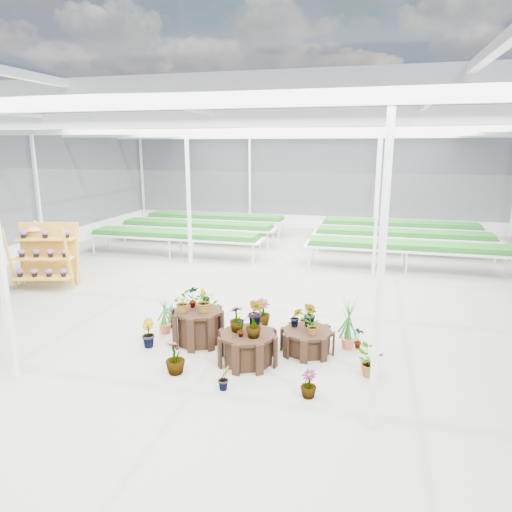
% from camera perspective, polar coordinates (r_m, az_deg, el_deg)
% --- Properties ---
extents(ground_plane, '(24.00, 24.00, 0.00)m').
position_cam_1_polar(ground_plane, '(11.07, -1.52, -6.96)').
color(ground_plane, gray).
rests_on(ground_plane, ground).
extents(greenhouse_shell, '(18.00, 24.00, 4.50)m').
position_cam_1_polar(greenhouse_shell, '(10.49, -1.59, 4.62)').
color(greenhouse_shell, white).
rests_on(greenhouse_shell, ground).
extents(steel_frame, '(18.00, 24.00, 4.50)m').
position_cam_1_polar(steel_frame, '(10.49, -1.59, 4.62)').
color(steel_frame, silver).
rests_on(steel_frame, ground).
extents(nursery_benches, '(16.00, 7.00, 0.84)m').
position_cam_1_polar(nursery_benches, '(17.74, 4.79, 2.27)').
color(nursery_benches, silver).
rests_on(nursery_benches, ground).
extents(plinth_tall, '(1.11, 1.11, 0.69)m').
position_cam_1_polar(plinth_tall, '(9.37, -7.25, -8.72)').
color(plinth_tall, black).
rests_on(plinth_tall, ground).
extents(plinth_mid, '(1.21, 1.21, 0.57)m').
position_cam_1_polar(plinth_mid, '(8.52, -1.05, -11.41)').
color(plinth_mid, black).
rests_on(plinth_mid, ground).
extents(plinth_low, '(1.02, 1.02, 0.45)m').
position_cam_1_polar(plinth_low, '(8.99, 6.43, -10.52)').
color(plinth_low, black).
rests_on(plinth_low, ground).
extents(shelf_rack, '(1.87, 1.30, 1.79)m').
position_cam_1_polar(shelf_rack, '(14.03, -24.94, -0.01)').
color(shelf_rack, '#C58B2B').
rests_on(shelf_rack, ground).
extents(bird_table, '(0.48, 0.48, 1.83)m').
position_cam_1_polar(bird_table, '(14.64, -25.58, 0.54)').
color(bird_table, tan).
rests_on(bird_table, ground).
extents(nursery_plants, '(4.75, 3.27, 1.23)m').
position_cam_1_polar(nursery_plants, '(9.08, -0.35, -8.29)').
color(nursery_plants, '#1B5A19').
rests_on(nursery_plants, ground).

